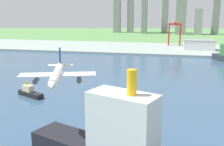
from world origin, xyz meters
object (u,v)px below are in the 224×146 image
object	(u,v)px
airplane_landing	(57,75)
warehouse_main	(199,45)
tugboat_small	(30,92)
port_crane_red	(175,29)

from	to	relation	value
airplane_landing	warehouse_main	bearing A→B (deg)	74.72
airplane_landing	warehouse_main	xyz separation A→B (m)	(90.38, 330.76, -22.44)
tugboat_small	port_crane_red	xyz separation A→B (m)	(102.42, 318.75, 28.53)
airplane_landing	tugboat_small	bearing A→B (deg)	129.26
airplane_landing	warehouse_main	world-z (taller)	airplane_landing
tugboat_small	warehouse_main	bearing A→B (deg)	62.67
airplane_landing	port_crane_red	bearing A→B (deg)	82.03
airplane_landing	port_crane_red	size ratio (longest dim) A/B	1.01
tugboat_small	port_crane_red	size ratio (longest dim) A/B	0.54
warehouse_main	airplane_landing	bearing A→B (deg)	-105.28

